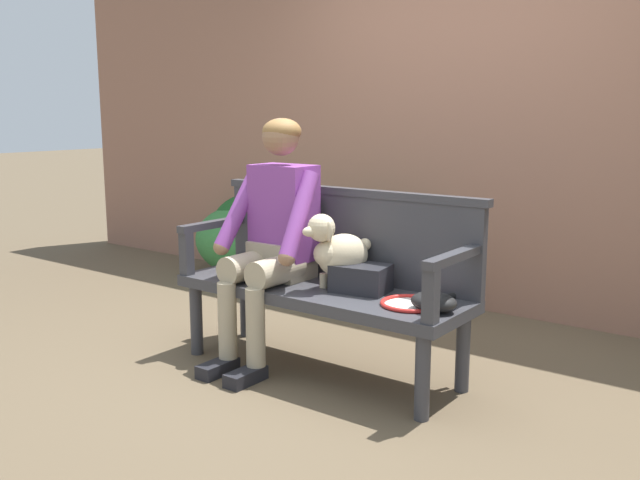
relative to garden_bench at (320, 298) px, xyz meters
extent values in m
plane|color=brown|center=(0.00, 0.00, -0.40)|extent=(40.00, 40.00, 0.00)
cube|color=#936651|center=(0.00, 1.76, 0.92)|extent=(8.00, 0.30, 2.64)
ellipsoid|color=#194C1E|center=(-1.77, 1.42, -0.05)|extent=(0.79, 0.63, 0.70)
ellipsoid|color=#194C1E|center=(-0.63, 1.37, -0.08)|extent=(1.02, 0.77, 0.65)
ellipsoid|color=#337538|center=(-1.73, 1.37, -0.09)|extent=(1.05, 0.78, 0.62)
cube|color=#38383D|center=(0.00, 0.00, 0.03)|extent=(1.61, 0.53, 0.06)
cylinder|color=#38383D|center=(-0.73, -0.21, -0.20)|extent=(0.07, 0.07, 0.40)
cylinder|color=#38383D|center=(0.73, -0.21, -0.20)|extent=(0.07, 0.07, 0.40)
cylinder|color=#38383D|center=(-0.73, 0.21, -0.20)|extent=(0.07, 0.07, 0.40)
cylinder|color=#38383D|center=(0.73, 0.21, -0.20)|extent=(0.07, 0.07, 0.40)
cube|color=#38383D|center=(0.00, 0.24, 0.29)|extent=(1.61, 0.05, 0.46)
cube|color=#38383D|center=(0.00, 0.24, 0.54)|extent=(1.65, 0.06, 0.04)
cube|color=#38383D|center=(-0.77, -0.23, 0.18)|extent=(0.06, 0.06, 0.24)
cube|color=#38383D|center=(-0.77, 0.00, 0.32)|extent=(0.06, 0.53, 0.04)
cube|color=#38383D|center=(0.77, -0.23, 0.18)|extent=(0.06, 0.06, 0.24)
cube|color=#38383D|center=(0.77, 0.00, 0.32)|extent=(0.06, 0.53, 0.04)
cube|color=black|center=(-0.40, -0.37, -0.37)|extent=(0.10, 0.24, 0.07)
cylinder|color=tan|center=(-0.40, -0.29, -0.13)|extent=(0.10, 0.10, 0.41)
cylinder|color=tan|center=(-0.40, -0.12, 0.14)|extent=(0.15, 0.34, 0.15)
cube|color=black|center=(-0.20, -0.37, -0.37)|extent=(0.10, 0.24, 0.07)
cylinder|color=tan|center=(-0.20, -0.29, -0.13)|extent=(0.10, 0.10, 0.41)
cylinder|color=tan|center=(-0.20, -0.12, 0.14)|extent=(0.15, 0.34, 0.15)
cube|color=tan|center=(-0.30, 0.05, 0.16)|extent=(0.32, 0.24, 0.20)
cube|color=#843D93|center=(-0.30, 0.07, 0.42)|extent=(0.34, 0.22, 0.52)
cylinder|color=#843D93|center=(-0.51, -0.06, 0.44)|extent=(0.14, 0.34, 0.45)
sphere|color=#936B4C|center=(-0.53, -0.19, 0.24)|extent=(0.09, 0.09, 0.09)
cylinder|color=#843D93|center=(-0.09, -0.06, 0.44)|extent=(0.14, 0.34, 0.45)
sphere|color=#936B4C|center=(-0.07, -0.19, 0.24)|extent=(0.09, 0.09, 0.09)
sphere|color=#936B4C|center=(-0.30, 0.05, 0.83)|extent=(0.20, 0.20, 0.20)
ellipsoid|color=olive|center=(-0.30, 0.06, 0.86)|extent=(0.21, 0.21, 0.14)
cylinder|color=beige|center=(0.02, 0.00, 0.10)|extent=(0.04, 0.04, 0.08)
cylinder|color=beige|center=(0.12, -0.04, 0.10)|extent=(0.04, 0.04, 0.08)
cylinder|color=beige|center=(0.09, 0.16, 0.10)|extent=(0.04, 0.04, 0.08)
cylinder|color=beige|center=(0.19, 0.11, 0.10)|extent=(0.04, 0.04, 0.08)
ellipsoid|color=beige|center=(0.11, 0.06, 0.23)|extent=(0.29, 0.34, 0.23)
sphere|color=beige|center=(0.07, -0.03, 0.25)|extent=(0.13, 0.13, 0.13)
sphere|color=beige|center=(0.05, -0.06, 0.39)|extent=(0.14, 0.14, 0.14)
ellipsoid|color=beige|center=(0.03, -0.12, 0.37)|extent=(0.09, 0.10, 0.05)
ellipsoid|color=beige|center=(0.00, -0.03, 0.38)|extent=(0.05, 0.05, 0.10)
ellipsoid|color=beige|center=(0.11, -0.08, 0.38)|extent=(0.05, 0.05, 0.10)
sphere|color=beige|center=(0.16, 0.18, 0.28)|extent=(0.07, 0.07, 0.07)
torus|color=red|center=(0.56, -0.03, 0.07)|extent=(0.38, 0.38, 0.02)
cylinder|color=silver|center=(0.56, -0.03, 0.06)|extent=(0.25, 0.25, 0.00)
cube|color=red|center=(0.62, 0.12, 0.07)|extent=(0.06, 0.08, 0.02)
cylinder|color=black|center=(0.68, 0.25, 0.07)|extent=(0.12, 0.21, 0.03)
ellipsoid|color=black|center=(0.69, -0.05, 0.11)|extent=(0.22, 0.17, 0.09)
cube|color=#232328|center=(0.22, 0.05, 0.13)|extent=(0.31, 0.24, 0.14)
camera|label=1|loc=(2.13, -2.85, 0.97)|focal=39.31mm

